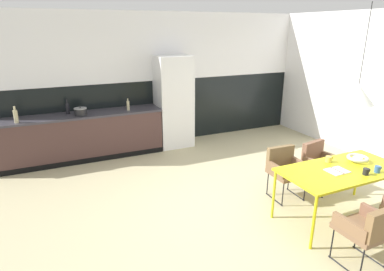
% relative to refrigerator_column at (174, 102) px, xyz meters
% --- Properties ---
extents(ground_plane, '(9.13, 9.13, 0.00)m').
position_rel_refrigerator_column_xyz_m(ground_plane, '(-0.22, -3.08, -0.97)').
color(ground_plane, tan).
extents(back_wall_splashback_dark, '(7.02, 0.12, 1.41)m').
position_rel_refrigerator_column_xyz_m(back_wall_splashback_dark, '(-0.22, 0.36, -0.27)').
color(back_wall_splashback_dark, black).
rests_on(back_wall_splashback_dark, ground).
extents(back_wall_panel_upper, '(7.02, 0.12, 1.41)m').
position_rel_refrigerator_column_xyz_m(back_wall_panel_upper, '(-0.22, 0.36, 1.14)').
color(back_wall_panel_upper, white).
rests_on(back_wall_panel_upper, back_wall_splashback_dark).
extents(kitchen_counter, '(3.22, 0.63, 0.91)m').
position_rel_refrigerator_column_xyz_m(kitchen_counter, '(-1.98, -0.00, -0.52)').
color(kitchen_counter, '#462F2C').
rests_on(kitchen_counter, ground).
extents(refrigerator_column, '(0.73, 0.60, 1.94)m').
position_rel_refrigerator_column_xyz_m(refrigerator_column, '(0.00, 0.00, 0.00)').
color(refrigerator_column, silver).
rests_on(refrigerator_column, ground).
extents(dining_table, '(1.66, 0.81, 0.73)m').
position_rel_refrigerator_column_xyz_m(dining_table, '(0.94, -3.67, -0.28)').
color(dining_table, gold).
rests_on(dining_table, ground).
extents(armchair_corner_seat, '(0.50, 0.49, 0.77)m').
position_rel_refrigerator_column_xyz_m(armchair_corner_seat, '(0.69, -2.86, -0.47)').
color(armchair_corner_seat, brown).
rests_on(armchair_corner_seat, ground).
extents(armchair_head_of_table, '(0.50, 0.48, 0.78)m').
position_rel_refrigerator_column_xyz_m(armchair_head_of_table, '(0.45, -4.51, -0.46)').
color(armchair_head_of_table, brown).
rests_on(armchair_head_of_table, ground).
extents(armchair_by_stool, '(0.55, 0.54, 0.76)m').
position_rel_refrigerator_column_xyz_m(armchair_by_stool, '(1.35, -2.87, -0.49)').
color(armchair_by_stool, brown).
rests_on(armchair_by_stool, ground).
extents(fruit_bowl, '(0.28, 0.28, 0.07)m').
position_rel_refrigerator_column_xyz_m(fruit_bowl, '(1.32, -3.57, -0.19)').
color(fruit_bowl, silver).
rests_on(fruit_bowl, dining_table).
extents(open_book, '(0.26, 0.22, 0.02)m').
position_rel_refrigerator_column_xyz_m(open_book, '(0.81, -3.70, -0.23)').
color(open_book, white).
rests_on(open_book, dining_table).
extents(mug_dark_espresso, '(0.12, 0.08, 0.08)m').
position_rel_refrigerator_column_xyz_m(mug_dark_espresso, '(0.95, -3.42, -0.19)').
color(mug_dark_espresso, gold).
rests_on(mug_dark_espresso, dining_table).
extents(mug_tall_blue, '(0.12, 0.07, 0.09)m').
position_rel_refrigerator_column_xyz_m(mug_tall_blue, '(1.06, -3.92, -0.19)').
color(mug_tall_blue, black).
rests_on(mug_tall_blue, dining_table).
extents(mug_white_ceramic, '(0.11, 0.07, 0.09)m').
position_rel_refrigerator_column_xyz_m(mug_white_ceramic, '(1.25, -3.93, -0.19)').
color(mug_white_ceramic, '#335B93').
rests_on(mug_white_ceramic, dining_table).
extents(cooking_pot, '(0.24, 0.24, 0.17)m').
position_rel_refrigerator_column_xyz_m(cooking_pot, '(-1.92, -0.11, 0.01)').
color(cooking_pot, black).
rests_on(cooking_pot, kitchen_counter).
extents(bottle_vinegar_dark, '(0.06, 0.06, 0.24)m').
position_rel_refrigerator_column_xyz_m(bottle_vinegar_dark, '(-1.01, -0.08, 0.04)').
color(bottle_vinegar_dark, tan).
rests_on(bottle_vinegar_dark, kitchen_counter).
extents(bottle_wine_green, '(0.07, 0.07, 0.29)m').
position_rel_refrigerator_column_xyz_m(bottle_wine_green, '(-2.14, 0.10, 0.05)').
color(bottle_wine_green, black).
rests_on(bottle_wine_green, kitchen_counter).
extents(bottle_oil_tall, '(0.07, 0.07, 0.30)m').
position_rel_refrigerator_column_xyz_m(bottle_oil_tall, '(-3.00, -0.19, 0.06)').
color(bottle_oil_tall, tan).
rests_on(bottle_oil_tall, kitchen_counter).
extents(pendant_lamp_over_table_near, '(0.40, 0.40, 1.15)m').
position_rel_refrigerator_column_xyz_m(pendant_lamp_over_table_near, '(0.94, -3.71, 0.76)').
color(pendant_lamp_over_table_near, black).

